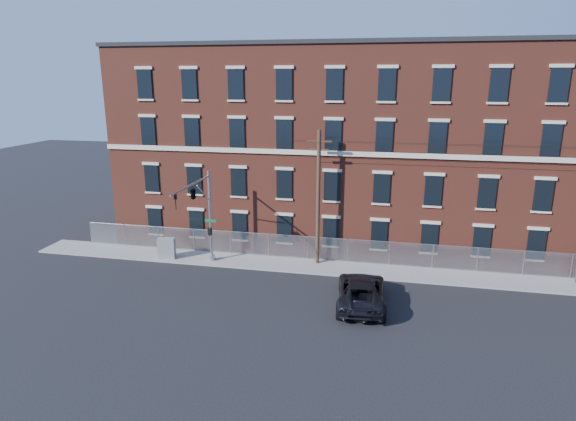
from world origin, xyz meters
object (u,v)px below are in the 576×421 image
(utility_cabinet, at_px, (167,248))
(utility_pole_near, at_px, (318,196))
(traffic_signal_mast, at_px, (197,201))
(pickup_truck, at_px, (361,291))

(utility_cabinet, bearing_deg, utility_pole_near, -4.71)
(utility_pole_near, xyz_separation_m, utility_cabinet, (-11.58, -1.40, -4.41))
(traffic_signal_mast, height_order, utility_pole_near, utility_pole_near)
(utility_pole_near, bearing_deg, pickup_truck, -59.22)
(traffic_signal_mast, xyz_separation_m, utility_cabinet, (-3.58, 2.02, -4.46))
(utility_pole_near, height_order, pickup_truck, utility_pole_near)
(traffic_signal_mast, bearing_deg, pickup_truck, -13.17)
(pickup_truck, bearing_deg, utility_pole_near, -62.66)
(traffic_signal_mast, xyz_separation_m, utility_pole_near, (8.00, 3.42, -0.05))
(utility_cabinet, bearing_deg, traffic_signal_mast, -41.01)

